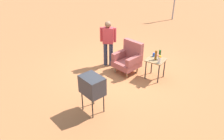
# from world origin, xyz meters

# --- Properties ---
(ground_plane) EXTENTS (60.00, 60.00, 0.00)m
(ground_plane) POSITION_xyz_m (0.00, 0.00, 0.00)
(ground_plane) COLOR #B76B3D
(armchair) EXTENTS (0.90, 0.91, 1.06)m
(armchair) POSITION_xyz_m (0.20, 0.13, 0.50)
(armchair) COLOR #937047
(armchair) RESTS_ON ground
(side_table) EXTENTS (0.56, 0.56, 0.68)m
(side_table) POSITION_xyz_m (1.14, 0.22, 0.57)
(side_table) COLOR black
(side_table) RESTS_ON ground
(tv_on_stand) EXTENTS (0.69, 0.57, 1.03)m
(tv_on_stand) POSITION_xyz_m (0.55, -2.24, 0.78)
(tv_on_stand) COLOR black
(tv_on_stand) RESTS_ON ground
(person_standing) EXTENTS (0.52, 0.36, 1.64)m
(person_standing) POSITION_xyz_m (-0.64, 0.11, 0.94)
(person_standing) COLOR #2D3347
(person_standing) RESTS_ON ground
(bottle_tall_amber) EXTENTS (0.07, 0.07, 0.30)m
(bottle_tall_amber) POSITION_xyz_m (1.12, 0.21, 0.83)
(bottle_tall_amber) COLOR brown
(bottle_tall_amber) RESTS_ON side_table
(bottle_wine_green) EXTENTS (0.07, 0.07, 0.32)m
(bottle_wine_green) POSITION_xyz_m (1.22, 0.29, 0.84)
(bottle_wine_green) COLOR #1E5623
(bottle_wine_green) RESTS_ON side_table
(soda_can_blue) EXTENTS (0.07, 0.07, 0.12)m
(soda_can_blue) POSITION_xyz_m (0.98, 0.38, 0.74)
(soda_can_blue) COLOR blue
(soda_can_blue) RESTS_ON side_table
(flower_vase) EXTENTS (0.14, 0.10, 0.27)m
(flower_vase) POSITION_xyz_m (1.32, 0.05, 0.82)
(flower_vase) COLOR silver
(flower_vase) RESTS_ON side_table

